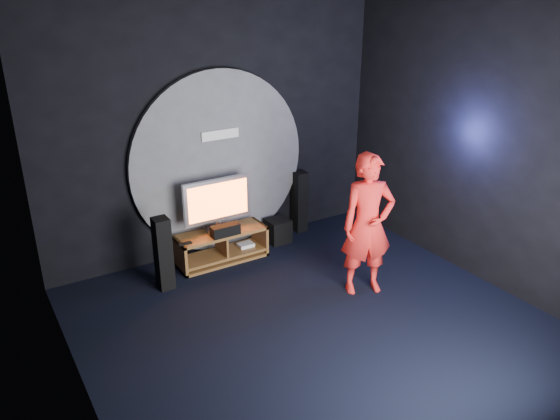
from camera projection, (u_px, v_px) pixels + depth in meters
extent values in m
plane|color=black|center=(318.00, 328.00, 6.21)|extent=(5.00, 5.00, 0.00)
cube|color=black|center=(217.00, 131.00, 7.50)|extent=(5.00, 0.04, 3.50)
cube|color=black|center=(545.00, 293.00, 3.57)|extent=(5.00, 0.04, 3.50)
cube|color=black|center=(66.00, 239.00, 4.33)|extent=(0.04, 5.00, 3.50)
cube|color=black|center=(487.00, 147.00, 6.74)|extent=(0.04, 5.00, 3.50)
cylinder|color=#515156|center=(220.00, 163.00, 7.63)|extent=(2.60, 0.08, 2.60)
cube|color=white|center=(220.00, 135.00, 7.43)|extent=(0.55, 0.03, 0.13)
cube|color=brown|center=(221.00, 233.00, 7.56)|extent=(1.27, 0.45, 0.04)
cube|color=brown|center=(222.00, 254.00, 7.68)|extent=(1.24, 0.42, 0.04)
cube|color=brown|center=(180.00, 257.00, 7.34)|extent=(0.04, 0.45, 0.45)
cube|color=brown|center=(260.00, 236.00, 7.93)|extent=(0.04, 0.45, 0.45)
cube|color=brown|center=(221.00, 243.00, 7.62)|extent=(0.03, 0.40, 0.29)
cube|color=brown|center=(222.00, 259.00, 7.71)|extent=(1.27, 0.45, 0.04)
cube|color=white|center=(246.00, 245.00, 7.85)|extent=(0.22, 0.16, 0.05)
cube|color=silver|center=(219.00, 228.00, 7.60)|extent=(0.36, 0.22, 0.04)
cylinder|color=silver|center=(218.00, 224.00, 7.57)|extent=(0.07, 0.07, 0.10)
cube|color=silver|center=(217.00, 200.00, 7.43)|extent=(0.98, 0.06, 0.61)
cube|color=orange|center=(218.00, 201.00, 7.41)|extent=(0.87, 0.01, 0.50)
cube|color=black|center=(225.00, 230.00, 7.41)|extent=(0.40, 0.15, 0.15)
cube|color=black|center=(185.00, 244.00, 7.17)|extent=(0.18, 0.05, 0.02)
cube|color=black|center=(163.00, 254.00, 6.85)|extent=(0.19, 0.21, 0.97)
cube|color=black|center=(299.00, 201.00, 8.50)|extent=(0.19, 0.21, 0.97)
cube|color=black|center=(278.00, 230.00, 8.22)|extent=(0.33, 0.33, 0.36)
imported|color=red|center=(368.00, 225.00, 6.65)|extent=(0.77, 0.63, 1.81)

